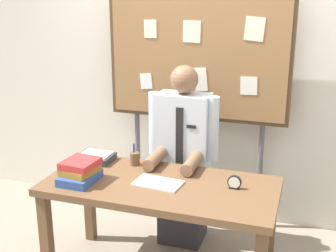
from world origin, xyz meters
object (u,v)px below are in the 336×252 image
at_px(pen_holder, 135,158).
at_px(open_notebook, 158,183).
at_px(person, 183,163).
at_px(desk_clock, 234,183).
at_px(desk, 160,196).
at_px(bulletin_board, 197,60).
at_px(paper_tray, 96,157).
at_px(book_stack, 80,171).

bearing_deg(pen_holder, open_notebook, -43.97).
height_order(person, desk_clock, person).
bearing_deg(desk_clock, open_notebook, -169.64).
bearing_deg(open_notebook, person, 89.14).
bearing_deg(desk, desk_clock, 8.22).
distance_m(bulletin_board, open_notebook, 1.16).
distance_m(open_notebook, pen_holder, 0.39).
xyz_separation_m(pen_holder, paper_tray, (-0.31, -0.02, -0.02)).
relative_size(open_notebook, paper_tray, 1.19).
distance_m(desk, open_notebook, 0.10).
bearing_deg(paper_tray, bulletin_board, 49.01).
xyz_separation_m(person, open_notebook, (-0.01, -0.55, 0.07)).
bearing_deg(pen_holder, desk_clock, -12.96).
bearing_deg(person, pen_holder, -134.77).
xyz_separation_m(person, pen_holder, (-0.28, -0.29, 0.11)).
bearing_deg(book_stack, open_notebook, 13.56).
bearing_deg(person, bulletin_board, 89.97).
relative_size(desk, paper_tray, 5.96).
xyz_separation_m(desk, person, (0.00, 0.53, 0.03)).
bearing_deg(person, book_stack, -127.44).
relative_size(pen_holder, paper_tray, 0.62).
bearing_deg(desk, bulletin_board, 89.99).
bearing_deg(desk_clock, paper_tray, 171.87).
bearing_deg(open_notebook, pen_holder, 136.03).
height_order(open_notebook, paper_tray, paper_tray).
xyz_separation_m(open_notebook, desk_clock, (0.49, 0.09, 0.03)).
xyz_separation_m(person, desk_clock, (0.48, -0.46, 0.10)).
height_order(desk_clock, pen_holder, pen_holder).
bearing_deg(pen_holder, person, 45.23).
relative_size(person, open_notebook, 4.63).
relative_size(bulletin_board, desk_clock, 21.75).
height_order(bulletin_board, pen_holder, bulletin_board).
bearing_deg(desk, pen_holder, 139.09).
bearing_deg(open_notebook, bulletin_board, 89.48).
height_order(bulletin_board, open_notebook, bulletin_board).
bearing_deg(desk, person, 90.00).
relative_size(desk, open_notebook, 4.99).
height_order(desk_clock, paper_tray, desk_clock).
height_order(person, open_notebook, person).
bearing_deg(pen_holder, bulletin_board, 66.70).
bearing_deg(bulletin_board, person, -90.03).
distance_m(open_notebook, paper_tray, 0.64).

